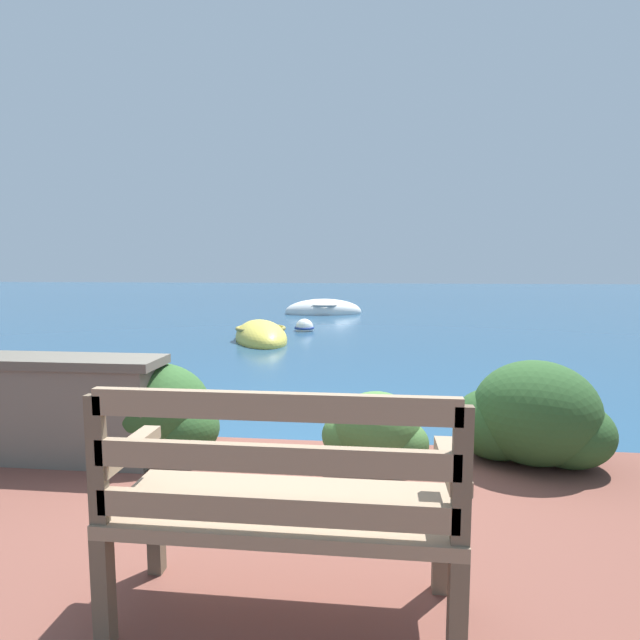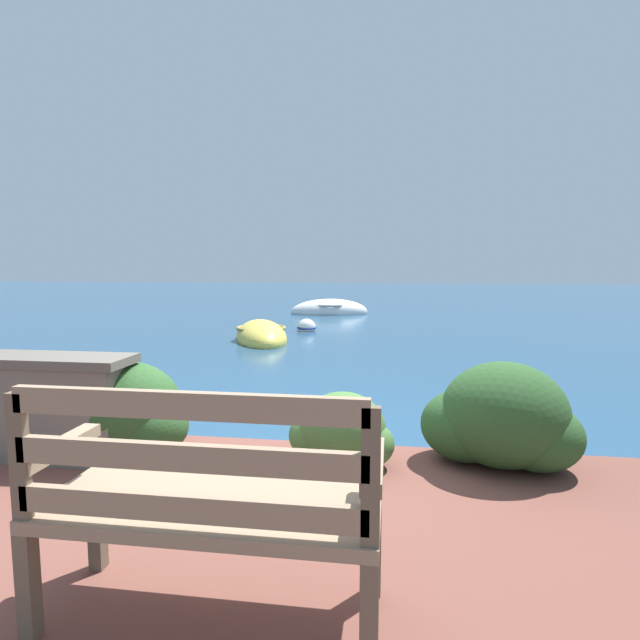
{
  "view_description": "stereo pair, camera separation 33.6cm",
  "coord_description": "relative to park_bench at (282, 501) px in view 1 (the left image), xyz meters",
  "views": [
    {
      "loc": [
        0.73,
        -3.65,
        1.55
      ],
      "look_at": [
        -0.37,
        6.4,
        0.44
      ],
      "focal_mm": 28.0,
      "sensor_mm": 36.0,
      "label": 1
    },
    {
      "loc": [
        1.06,
        -3.61,
        1.55
      ],
      "look_at": [
        -0.37,
        6.4,
        0.44
      ],
      "focal_mm": 28.0,
      "sensor_mm": 36.0,
      "label": 2
    }
  ],
  "objects": [
    {
      "name": "hedge_clump_right",
      "position": [
        0.34,
        1.58,
        -0.27
      ],
      "size": [
        0.72,
        0.52,
        0.49
      ],
      "color": "#426B33",
      "rests_on": "patio_terrace"
    },
    {
      "name": "hedge_clump_far_right",
      "position": [
        1.4,
        1.7,
        -0.18
      ],
      "size": [
        1.03,
        0.74,
        0.7
      ],
      "color": "#284C23",
      "rests_on": "patio_terrace"
    },
    {
      "name": "park_bench",
      "position": [
        0.0,
        0.0,
        0.0
      ],
      "size": [
        1.28,
        0.48,
        0.93
      ],
      "rotation": [
        0.0,
        0.0,
        0.1
      ],
      "color": "brown",
      "rests_on": "patio_terrace"
    },
    {
      "name": "rowboat_mid",
      "position": [
        -1.3,
        14.22,
        -0.63
      ],
      "size": [
        2.65,
        1.64,
        0.84
      ],
      "rotation": [
        0.0,
        0.0,
        3.35
      ],
      "color": "silver",
      "rests_on": "ground_plane"
    },
    {
      "name": "rowboat_nearest",
      "position": [
        -2.0,
        8.32,
        -0.64
      ],
      "size": [
        1.77,
        2.5,
        0.74
      ],
      "rotation": [
        0.0,
        0.0,
        5.08
      ],
      "color": "#DBC64C",
      "rests_on": "ground_plane"
    },
    {
      "name": "mooring_buoy",
      "position": [
        -1.32,
        9.94,
        -0.63
      ],
      "size": [
        0.48,
        0.48,
        0.43
      ],
      "color": "white",
      "rests_on": "ground_plane"
    },
    {
      "name": "ground_plane",
      "position": [
        -0.4,
        1.96,
        -0.7
      ],
      "size": [
        80.0,
        80.0,
        0.0
      ],
      "color": "navy"
    },
    {
      "name": "stone_wall",
      "position": [
        -2.16,
        1.41,
        -0.12
      ],
      "size": [
        2.16,
        0.39,
        0.72
      ],
      "color": "#666056",
      "rests_on": "patio_terrace"
    },
    {
      "name": "hedge_clump_left",
      "position": [
        -2.39,
        1.65,
        -0.25
      ],
      "size": [
        0.77,
        0.56,
        0.52
      ],
      "color": "#284C23",
      "rests_on": "patio_terrace"
    },
    {
      "name": "hedge_clump_centre",
      "position": [
        -1.2,
        1.58,
        -0.2
      ],
      "size": [
        0.96,
        0.69,
        0.65
      ],
      "color": "#284C23",
      "rests_on": "patio_terrace"
    }
  ]
}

